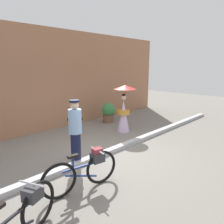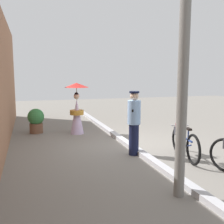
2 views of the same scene
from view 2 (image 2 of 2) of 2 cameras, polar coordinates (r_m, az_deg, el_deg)
The scene contains 7 objects.
ground_plane at distance 8.07m, azimuth 3.40°, elevation -7.21°, with size 30.00×30.00×0.00m, color gray.
sidewalk_curb at distance 8.06m, azimuth 3.41°, elevation -6.80°, with size 14.00×0.20×0.12m, color #B2B2B7.
bicycle_near_officer at distance 7.11m, azimuth 15.02°, elevation -5.98°, with size 1.70×0.48×0.83m.
person_officer at distance 7.04m, azimuth 4.69°, elevation -1.97°, with size 0.34×0.34×1.69m.
person_with_parasol at distance 9.64m, azimuth -7.48°, elevation 0.97°, with size 0.87×0.87×1.81m.
potted_plant_by_door at distance 10.12m, azimuth -15.78°, elevation -1.58°, with size 0.61×0.59×0.89m.
utility_pole at distance 4.64m, azimuth 14.96°, elevation 11.16°, with size 0.18×0.18×4.80m, color slate.
Camera 2 is at (-7.27, 2.79, 2.13)m, focal length 43.08 mm.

